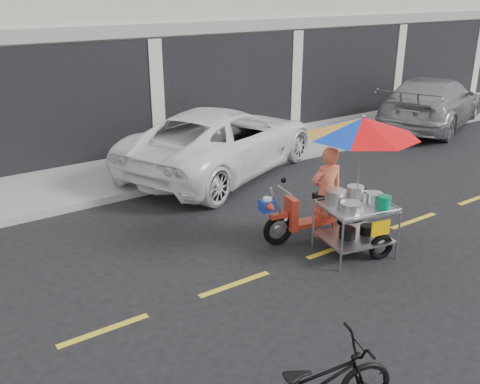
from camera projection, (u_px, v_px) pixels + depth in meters
ground at (335, 249)px, 8.87m from camera, size 90.00×90.00×0.00m
sidewalk at (178, 161)px, 13.08m from camera, size 45.00×3.00×0.15m
centerline at (335, 249)px, 8.87m from camera, size 42.00×0.10×0.01m
white_pickup at (223, 140)px, 12.36m from camera, size 5.96×4.40×1.50m
silver_pickup at (432, 102)px, 16.33m from camera, size 5.64×3.86×1.52m
near_bicycle at (314, 384)px, 5.22m from camera, size 1.79×1.05×0.89m
food_vendor_rig at (347, 164)px, 8.48m from camera, size 2.27×2.13×2.29m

